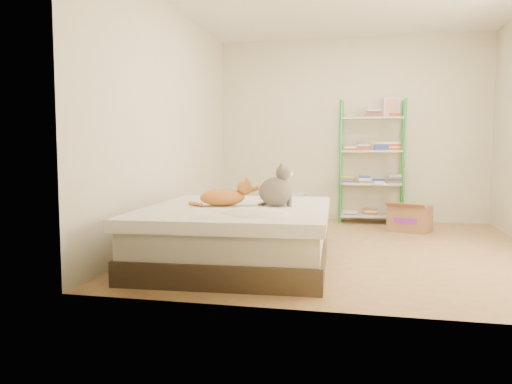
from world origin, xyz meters
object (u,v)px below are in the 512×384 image
(orange_cat, at_px, (222,195))
(shelf_unit, at_px, (372,164))
(cardboard_box, at_px, (410,218))
(white_bin, at_px, (292,207))
(bed, at_px, (238,234))
(grey_cat, at_px, (276,185))

(orange_cat, height_order, shelf_unit, shelf_unit)
(shelf_unit, bearing_deg, cardboard_box, -54.06)
(white_bin, bearing_deg, orange_cat, -95.29)
(shelf_unit, height_order, cardboard_box, shelf_unit)
(shelf_unit, xyz_separation_m, cardboard_box, (0.47, -0.65, -0.66))
(bed, height_order, cardboard_box, bed)
(orange_cat, relative_size, grey_cat, 1.29)
(bed, distance_m, grey_cat, 0.56)
(orange_cat, bearing_deg, bed, -20.52)
(bed, height_order, orange_cat, orange_cat)
(bed, height_order, shelf_unit, shelf_unit)
(grey_cat, bearing_deg, white_bin, -9.38)
(orange_cat, bearing_deg, grey_cat, -12.13)
(orange_cat, height_order, cardboard_box, orange_cat)
(orange_cat, xyz_separation_m, grey_cat, (0.48, 0.09, 0.09))
(bed, distance_m, cardboard_box, 2.69)
(grey_cat, relative_size, shelf_unit, 0.22)
(orange_cat, relative_size, white_bin, 1.24)
(grey_cat, xyz_separation_m, shelf_unit, (0.88, 2.66, 0.12))
(grey_cat, bearing_deg, bed, 89.99)
(orange_cat, distance_m, white_bin, 2.76)
(grey_cat, height_order, white_bin, grey_cat)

